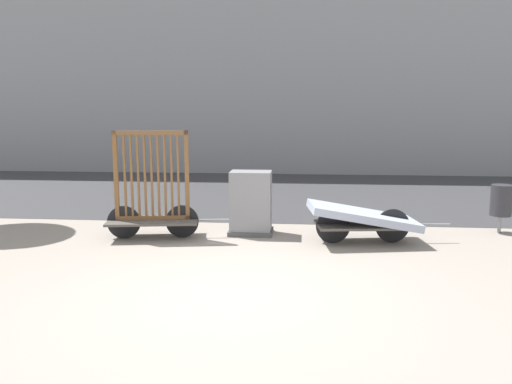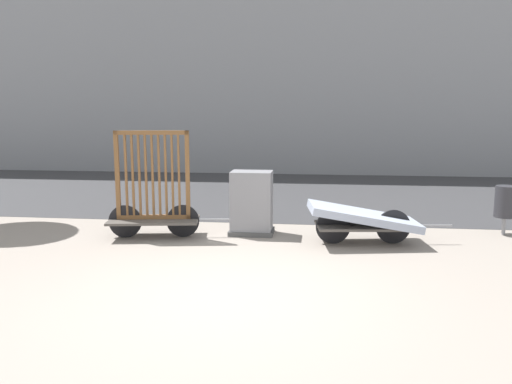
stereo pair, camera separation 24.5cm
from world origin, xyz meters
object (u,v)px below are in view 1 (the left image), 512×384
utility_cabinet (251,205)px  trash_bin (501,201)px  bike_cart_with_bedframe (153,202)px  bike_cart_with_mattress (363,218)px

utility_cabinet → trash_bin: (4.45, 0.48, 0.07)m
trash_bin → utility_cabinet: bearing=-173.8°
bike_cart_with_bedframe → utility_cabinet: 1.71m
bike_cart_with_bedframe → utility_cabinet: bike_cart_with_bedframe is taller
bike_cart_with_mattress → trash_bin: (2.54, 0.94, 0.17)m
bike_cart_with_mattress → trash_bin: size_ratio=2.74×
bike_cart_with_mattress → utility_cabinet: utility_cabinet is taller
bike_cart_with_bedframe → bike_cart_with_mattress: bearing=-9.3°
bike_cart_with_mattress → utility_cabinet: size_ratio=2.13×
utility_cabinet → bike_cart_with_mattress: bearing=-13.4°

